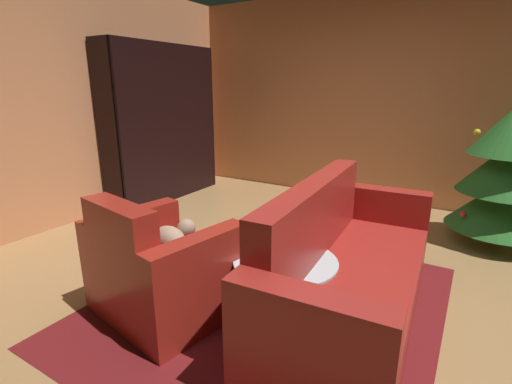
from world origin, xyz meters
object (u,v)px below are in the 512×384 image
at_px(bookshelf_unit, 170,125).
at_px(book_stack_on_table, 285,256).
at_px(coffee_table, 285,266).
at_px(armchair_red, 161,271).
at_px(bottle_on_table, 279,258).
at_px(decorated_tree, 507,174).
at_px(couch_red, 346,276).

height_order(bookshelf_unit, book_stack_on_table, bookshelf_unit).
xyz_separation_m(bookshelf_unit, coffee_table, (2.68, -1.81, -0.61)).
bearing_deg(book_stack_on_table, armchair_red, -156.15).
bearing_deg(bottle_on_table, decorated_tree, 63.20).
distance_m(book_stack_on_table, decorated_tree, 2.56).
height_order(armchair_red, decorated_tree, decorated_tree).
relative_size(couch_red, book_stack_on_table, 9.67).
relative_size(bookshelf_unit, couch_red, 1.00).
distance_m(bookshelf_unit, bottle_on_table, 3.41).
distance_m(coffee_table, bottle_on_table, 0.24).
distance_m(bookshelf_unit, armchair_red, 2.98).
xyz_separation_m(couch_red, coffee_table, (-0.35, -0.21, 0.07)).
bearing_deg(coffee_table, bottle_on_table, -74.72).
bearing_deg(bookshelf_unit, decorated_tree, 5.64).
bearing_deg(decorated_tree, book_stack_on_table, -119.20).
xyz_separation_m(armchair_red, couch_red, (1.11, 0.58, 0.01)).
relative_size(bookshelf_unit, decorated_tree, 1.47).
bearing_deg(book_stack_on_table, coffee_table, 109.13).
bearing_deg(book_stack_on_table, decorated_tree, 60.80).
distance_m(armchair_red, decorated_tree, 3.29).
distance_m(couch_red, decorated_tree, 2.22).
bearing_deg(armchair_red, couch_red, 27.42).
relative_size(armchair_red, decorated_tree, 0.73).
bearing_deg(couch_red, decorated_tree, 65.56).
xyz_separation_m(coffee_table, bottle_on_table, (0.05, -0.18, 0.15)).
relative_size(couch_red, bottle_on_table, 7.71).
bearing_deg(coffee_table, bookshelf_unit, 146.02).
height_order(bookshelf_unit, coffee_table, bookshelf_unit).
height_order(book_stack_on_table, bottle_on_table, bottle_on_table).
relative_size(coffee_table, decorated_tree, 0.50).
height_order(armchair_red, book_stack_on_table, armchair_red).
height_order(couch_red, coffee_table, couch_red).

